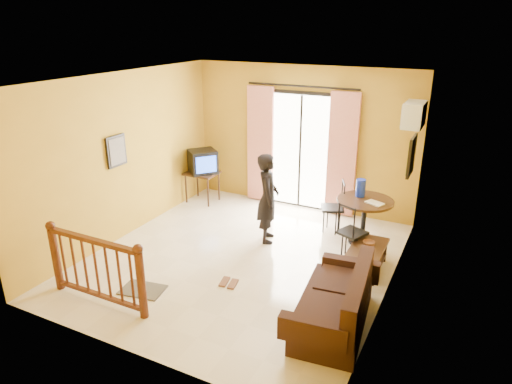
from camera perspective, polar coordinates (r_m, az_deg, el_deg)
The scene contains 19 objects.
ground at distance 7.35m, azimuth -1.76°, elevation -8.31°, with size 5.00×5.00×0.00m, color beige.
room_shell at distance 6.69m, azimuth -1.92°, elevation 4.56°, with size 5.00×5.00×5.00m.
balcony_door at distance 8.97m, azimuth 5.55°, elevation 5.22°, with size 2.25×0.14×2.46m.
tv_table at distance 9.46m, azimuth -6.75°, elevation 2.02°, with size 0.64×0.53×0.64m.
television at distance 9.34m, azimuth -6.67°, elevation 3.81°, with size 0.70×0.70×0.47m.
picture_left at distance 7.85m, azimuth -17.06°, elevation 4.93°, with size 0.05×0.42×0.52m.
dining_table at distance 7.81m, azimuth 13.42°, elevation -2.06°, with size 0.94×0.94×0.78m.
water_jug at distance 7.83m, azimuth 12.95°, elevation 0.51°, with size 0.16×0.16×0.30m, color #1225AF.
serving_tray at distance 7.62m, azimuth 14.61°, elevation -1.35°, with size 0.28×0.18×0.02m, color beige.
dining_chairs at distance 7.93m, azimuth 10.44°, elevation -6.37°, with size 1.11×1.35×0.95m.
air_conditioner at distance 7.79m, azimuth 19.11°, elevation 9.13°, with size 0.31×0.60×0.40m.
botanical_print at distance 7.26m, azimuth 18.86°, elevation 4.29°, with size 0.05×0.50×0.60m.
coffee_table at distance 7.12m, azimuth 13.71°, elevation -7.59°, with size 0.48×0.87×0.39m.
bowl at distance 7.11m, azimuth 13.94°, elevation -6.24°, with size 0.18×0.18×0.06m, color brown.
sofa at distance 5.83m, azimuth 10.15°, elevation -13.74°, with size 0.93×1.73×0.79m.
standing_person at distance 7.63m, azimuth 1.49°, elevation -0.77°, with size 0.56×0.37×1.54m, color black.
stair_balustrade at distance 6.39m, azimuth -19.41°, elevation -8.58°, with size 1.63×0.13×1.04m.
doormat at distance 6.75m, azimuth -13.98°, elevation -11.77°, with size 0.60×0.40×0.02m, color #514C40.
sandals at distance 6.71m, azimuth -3.43°, elevation -11.26°, with size 0.29×0.27×0.03m.
Camera 1 is at (3.07, -5.65, 3.56)m, focal length 32.00 mm.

